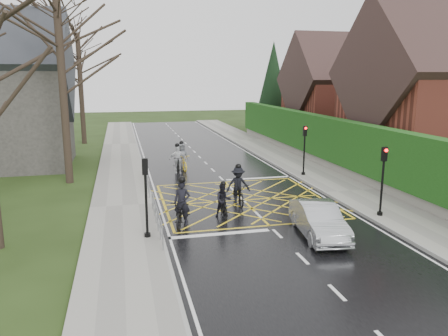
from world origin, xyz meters
name	(u,v)px	position (x,y,z in m)	size (l,w,h in m)	color
ground	(243,200)	(0.00, 0.00, 0.00)	(120.00, 120.00, 0.00)	black
road	(243,200)	(0.00, 0.00, 0.01)	(9.00, 80.00, 0.01)	black
sidewalk_right	(350,192)	(6.00, 0.00, 0.07)	(3.00, 80.00, 0.15)	gray
sidewalk_left	(123,207)	(-6.00, 0.00, 0.07)	(3.00, 80.00, 0.15)	gray
stone_wall	(329,164)	(7.75, 6.00, 0.35)	(0.50, 38.00, 0.70)	slate
hedge	(330,139)	(7.75, 6.00, 2.10)	(0.90, 38.00, 2.80)	#173E10
house_near	(445,99)	(14.75, 4.00, 4.73)	(11.80, 9.80, 11.30)	brown
house_far	(340,96)	(14.75, 18.00, 4.36)	(9.80, 8.80, 10.30)	brown
conifer	(273,87)	(10.75, 26.00, 4.99)	(4.60, 4.60, 10.00)	black
church	(4,95)	(-13.54, 12.00, 4.93)	(8.80, 7.80, 11.00)	#2D2B28
tree_near	(60,45)	(-9.00, 6.00, 7.91)	(9.24, 9.24, 11.44)	black
tree_mid	(58,42)	(-10.00, 14.00, 8.63)	(10.08, 10.08, 12.48)	black
tree_far	(79,65)	(-9.30, 22.00, 7.19)	(8.40, 8.40, 10.40)	black
railing_south	(157,212)	(-4.65, -3.50, 0.78)	(0.05, 5.04, 1.03)	slate
railing_north	(146,173)	(-4.65, 4.00, 0.79)	(0.05, 6.04, 1.03)	slate
traffic_light_ne	(304,151)	(5.10, 4.20, 1.66)	(0.24, 0.31, 3.21)	black
traffic_light_se	(382,182)	(5.10, -4.20, 1.66)	(0.24, 0.31, 3.21)	black
traffic_light_sw	(146,199)	(-5.10, -4.50, 1.66)	(0.24, 0.31, 3.21)	black
cyclist_rear	(182,209)	(-3.53, -3.05, 0.68)	(1.42, 2.29, 2.10)	black
cyclist_back	(224,204)	(-1.59, -2.38, 0.62)	(0.76, 1.65, 1.64)	black
cyclist_mid	(238,189)	(-0.40, -0.50, 0.73)	(1.22, 2.09, 2.01)	black
cyclist_front	(178,163)	(-2.44, 6.96, 0.74)	(1.09, 2.01, 2.00)	black
cyclist_lead	(182,160)	(-2.01, 8.02, 0.69)	(1.04, 2.12, 1.98)	yellow
car	(319,220)	(1.48, -5.58, 0.66)	(1.40, 4.01, 1.32)	#AAAEB2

